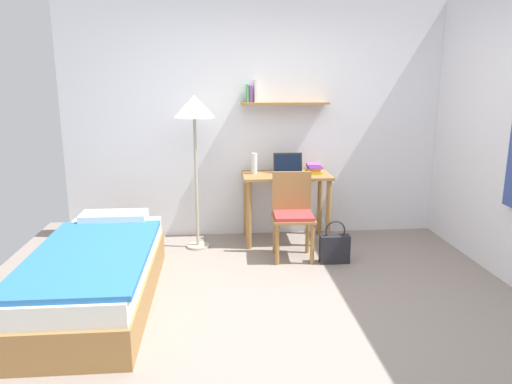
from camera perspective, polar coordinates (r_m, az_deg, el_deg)
The scene contains 10 objects.
ground_plane at distance 3.80m, azimuth 4.01°, elevation -14.32°, with size 5.28×5.28×0.00m, color gray.
wall_back at distance 5.39m, azimuth 0.93°, elevation 8.45°, with size 4.40×0.27×2.60m.
bed at distance 4.07m, azimuth -18.49°, elevation -9.34°, with size 0.88×1.97×0.54m.
desk at distance 5.21m, azimuth 3.62°, elevation 0.43°, with size 0.95×0.52×0.76m.
desk_chair at distance 4.78m, azimuth 4.40°, elevation -2.34°, with size 0.42×0.40×0.86m.
standing_lamp at distance 4.92m, azimuth -7.39°, elevation 9.24°, with size 0.42×0.42×1.61m.
laptop at distance 5.19m, azimuth 3.89°, elevation 2.81°, with size 0.32×0.23×0.22m.
water_bottle at distance 5.17m, azimuth -0.22°, elevation 3.43°, with size 0.07×0.07×0.22m, color silver.
book_stack at distance 5.24m, azimuth 6.92°, elevation 2.81°, with size 0.17×0.24×0.11m.
handbag at distance 4.76m, azimuth 9.37°, elevation -6.60°, with size 0.29×0.11×0.43m.
Camera 1 is at (-0.54, -3.32, 1.76)m, focal length 33.49 mm.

